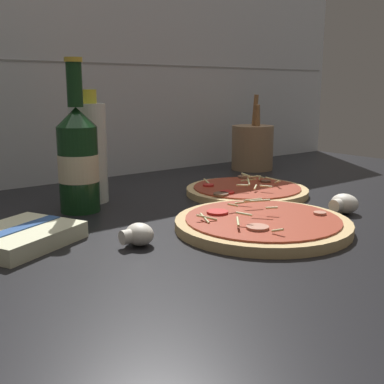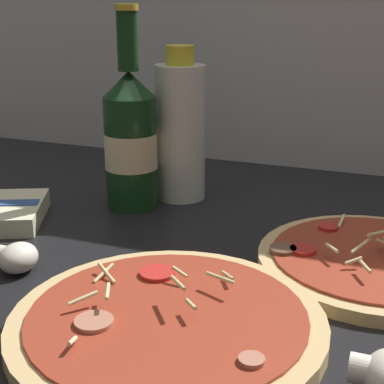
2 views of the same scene
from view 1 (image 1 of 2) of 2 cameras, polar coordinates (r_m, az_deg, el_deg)
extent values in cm
cube|color=black|center=(87.94, 5.98, -3.00)|extent=(160.00, 90.00, 2.50)
cube|color=silver|center=(121.84, -9.22, 14.78)|extent=(160.00, 1.00, 60.00)
cube|color=gray|center=(121.36, -9.09, 14.80)|extent=(156.80, 0.16, 0.30)
cylinder|color=tan|center=(76.52, 8.34, -3.81)|extent=(27.58, 27.58, 1.56)
cylinder|color=#9E3823|center=(76.27, 8.36, -3.14)|extent=(24.27, 24.27, 0.30)
cylinder|color=#B7755B|center=(79.97, 14.91, -2.45)|extent=(2.02, 2.02, 0.40)
cylinder|color=#B7755B|center=(70.16, 7.77, -4.19)|extent=(3.31, 3.31, 0.40)
cylinder|color=red|center=(78.02, 3.03, -2.41)|extent=(3.52, 3.52, 0.40)
cylinder|color=beige|center=(77.51, 9.42, -1.86)|extent=(1.60, 1.63, 0.52)
cylinder|color=beige|center=(69.77, 5.46, -3.51)|extent=(2.00, 2.36, 0.83)
cylinder|color=beige|center=(81.50, 7.24, -0.93)|extent=(3.18, 1.51, 0.45)
cylinder|color=beige|center=(67.83, 10.13, -4.49)|extent=(0.86, 1.87, 0.88)
cylinder|color=beige|center=(79.04, 4.85, -1.55)|extent=(1.88, 0.88, 0.83)
cylinder|color=beige|center=(76.79, 8.05, -1.03)|extent=(2.46, 2.63, 0.71)
cylinder|color=beige|center=(83.29, 6.06, -1.23)|extent=(2.05, 2.42, 0.90)
cylinder|color=beige|center=(71.50, 6.18, -2.60)|extent=(1.40, 2.43, 0.49)
cylinder|color=beige|center=(73.34, 1.51, -3.14)|extent=(0.97, 2.89, 1.13)
cylinder|color=beige|center=(73.50, 1.75, -3.05)|extent=(2.88, 2.09, 1.11)
cylinder|color=tan|center=(100.84, 6.51, 0.09)|extent=(25.23, 25.23, 1.37)
cylinder|color=#9E3823|center=(100.67, 6.53, 0.55)|extent=(22.20, 22.20, 0.30)
cylinder|color=brown|center=(92.29, 3.45, -0.24)|extent=(2.94, 2.94, 0.40)
cylinder|color=red|center=(100.54, 1.95, 0.82)|extent=(2.31, 2.31, 0.40)
cylinder|color=brown|center=(110.54, 6.36, 1.79)|extent=(3.55, 3.55, 0.40)
cylinder|color=red|center=(94.02, 4.18, -0.01)|extent=(2.83, 2.83, 0.40)
cylinder|color=brown|center=(105.99, 8.75, 1.27)|extent=(2.13, 2.13, 0.40)
cylinder|color=beige|center=(101.04, 6.71, 1.42)|extent=(2.02, 2.93, 0.95)
cylinder|color=beige|center=(97.82, 6.73, 1.25)|extent=(1.96, 2.45, 1.26)
cylinder|color=beige|center=(95.79, 8.76, 0.68)|extent=(1.48, 2.34, 0.38)
cylinder|color=beige|center=(106.07, 8.10, 1.78)|extent=(2.36, 0.40, 1.06)
cylinder|color=beige|center=(101.45, 10.09, 1.18)|extent=(1.91, 2.89, 1.30)
cylinder|color=beige|center=(101.52, 6.37, 2.04)|extent=(0.38, 2.23, 0.56)
cylinder|color=beige|center=(100.04, 6.40, 1.92)|extent=(1.71, 3.25, 0.96)
cylinder|color=beige|center=(95.18, 5.98, 0.80)|extent=(1.70, 1.98, 0.41)
cylinder|color=beige|center=(105.01, 9.50, 1.53)|extent=(2.59, 2.33, 1.04)
cylinder|color=beige|center=(100.51, 7.25, 1.80)|extent=(1.32, 2.18, 0.78)
cylinder|color=beige|center=(102.70, 1.81, 1.22)|extent=(0.67, 2.53, 1.13)
cylinder|color=beige|center=(96.06, 7.53, 0.57)|extent=(1.76, 1.30, 0.82)
cylinder|color=beige|center=(107.00, 8.04, 1.67)|extent=(1.84, 1.66, 0.83)
cylinder|color=#143819|center=(87.69, -13.28, 2.60)|extent=(7.08, 7.08, 15.16)
cone|color=#143819|center=(86.67, -13.58, 8.65)|extent=(7.08, 7.08, 3.38)
cylinder|color=#143819|center=(86.53, -13.77, 12.25)|extent=(2.69, 2.69, 7.51)
cylinder|color=gold|center=(86.66, -13.91, 14.99)|extent=(3.09, 3.09, 0.80)
cylinder|color=beige|center=(87.64, -13.29, 2.80)|extent=(7.15, 7.15, 4.85)
cylinder|color=silver|center=(94.67, -12.13, 4.50)|extent=(6.98, 6.98, 18.91)
cylinder|color=yellow|center=(93.88, -12.43, 11.01)|extent=(3.84, 3.84, 2.58)
cylinder|color=white|center=(87.62, 16.89, -1.51)|extent=(2.25, 2.25, 2.25)
ellipsoid|color=silver|center=(89.23, 17.63, -1.31)|extent=(4.24, 4.99, 3.49)
cylinder|color=white|center=(67.49, -7.56, -5.26)|extent=(2.04, 2.04, 2.04)
ellipsoid|color=silver|center=(68.38, -6.25, -5.00)|extent=(3.86, 4.54, 3.18)
cylinder|color=#9E7A56|center=(131.85, 7.17, 5.25)|extent=(11.18, 11.18, 11.87)
cylinder|color=olive|center=(131.64, 7.35, 8.06)|extent=(1.73, 2.55, 15.35)
cylinder|color=olive|center=(130.32, 7.74, 7.13)|extent=(2.22, 1.29, 11.37)
cylinder|color=olive|center=(130.87, 7.82, 7.45)|extent=(3.08, 2.30, 12.75)
cube|color=beige|center=(72.36, -19.69, -5.01)|extent=(18.57, 17.27, 2.40)
cube|color=#335693|center=(72.01, -19.76, -4.03)|extent=(13.70, 7.92, 0.16)
camera|label=2|loc=(0.73, 45.71, 13.48)|focal=55.00mm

